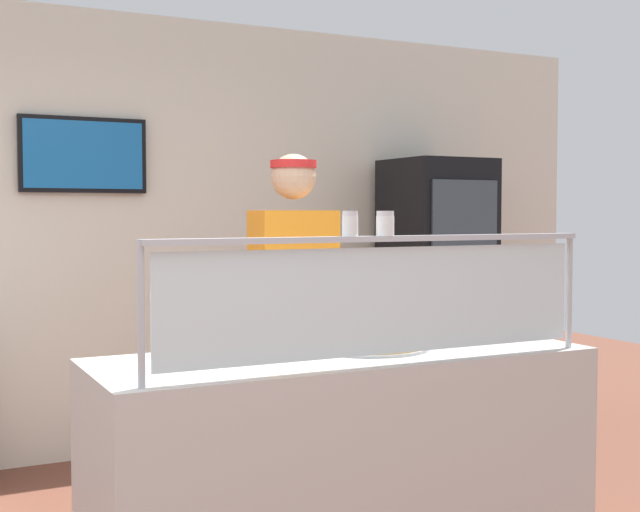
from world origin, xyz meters
name	(u,v)px	position (x,y,z in m)	size (l,w,h in m)	color
shop_rear_unit	(165,234)	(0.96, 2.70, 1.36)	(6.33, 0.13, 2.70)	silver
serving_counter	(344,475)	(0.97, 0.35, 0.47)	(1.93, 0.70, 0.95)	#BCB7B2
sneeze_guard	(383,284)	(0.97, 0.06, 1.24)	(1.75, 0.06, 0.46)	#B2B5BC
pizza_tray	(369,344)	(1.11, 0.41, 0.97)	(0.49, 0.49, 0.04)	#9EA0A8
pizza_server	(363,340)	(1.07, 0.39, 0.99)	(0.07, 0.28, 0.01)	#ADAFB7
parmesan_shaker	(350,225)	(0.83, 0.06, 1.45)	(0.06, 0.06, 0.09)	white
pepper_flake_shaker	(385,225)	(0.97, 0.06, 1.45)	(0.06, 0.06, 0.09)	white
worker_figure	(295,317)	(1.09, 1.05, 1.01)	(0.41, 0.50, 1.76)	#23232D
drink_fridge	(437,296)	(2.71, 2.25, 0.92)	(0.60, 0.63, 1.85)	black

